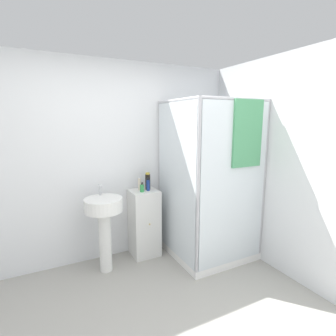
% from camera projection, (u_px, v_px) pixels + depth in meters
% --- Properties ---
extents(wall_back, '(6.40, 0.06, 2.50)m').
position_uv_depth(wall_back, '(109.00, 162.00, 3.32)').
color(wall_back, silver).
rests_on(wall_back, ground_plane).
extents(wall_right, '(0.06, 6.40, 2.50)m').
position_uv_depth(wall_right, '(323.00, 174.00, 2.58)').
color(wall_right, silver).
rests_on(wall_right, ground_plane).
extents(shower_enclosure, '(0.99, 1.02, 2.02)m').
position_uv_depth(shower_enclosure, '(208.00, 217.00, 3.40)').
color(shower_enclosure, white).
rests_on(shower_enclosure, ground_plane).
extents(vanity_cabinet, '(0.35, 0.36, 0.88)m').
position_uv_depth(vanity_cabinet, '(144.00, 223.00, 3.46)').
color(vanity_cabinet, silver).
rests_on(vanity_cabinet, ground_plane).
extents(sink, '(0.44, 0.44, 1.03)m').
position_uv_depth(sink, '(104.00, 218.00, 3.03)').
color(sink, white).
rests_on(sink, ground_plane).
extents(soap_dispenser, '(0.05, 0.05, 0.13)m').
position_uv_depth(soap_dispenser, '(142.00, 188.00, 3.30)').
color(soap_dispenser, green).
rests_on(soap_dispenser, vanity_cabinet).
extents(shampoo_bottle_tall_black, '(0.07, 0.07, 0.22)m').
position_uv_depth(shampoo_bottle_tall_black, '(148.00, 181.00, 3.42)').
color(shampoo_bottle_tall_black, black).
rests_on(shampoo_bottle_tall_black, vanity_cabinet).
extents(shampoo_bottle_blue, '(0.05, 0.05, 0.17)m').
position_uv_depth(shampoo_bottle_blue, '(148.00, 185.00, 3.36)').
color(shampoo_bottle_blue, navy).
rests_on(shampoo_bottle_blue, vanity_cabinet).
extents(lotion_bottle_white, '(0.04, 0.04, 0.19)m').
position_uv_depth(lotion_bottle_white, '(140.00, 184.00, 3.39)').
color(lotion_bottle_white, beige).
rests_on(lotion_bottle_white, vanity_cabinet).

